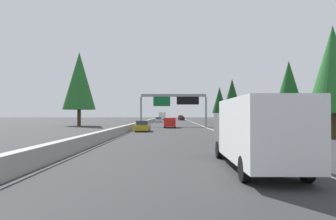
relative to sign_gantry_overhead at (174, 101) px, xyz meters
name	(u,v)px	position (x,y,z in m)	size (l,w,h in m)	color
ground_plane	(146,125)	(6.79, 6.04, -4.88)	(320.00, 320.00, 0.00)	#2D2D30
median_barrier	(151,121)	(26.79, 6.34, -4.43)	(180.00, 0.56, 0.90)	gray
shoulder_stripe_right	(197,124)	(16.79, -5.48, -4.88)	(160.00, 0.16, 0.01)	silver
shoulder_stripe_median	(150,124)	(16.79, 5.79, -4.88)	(160.00, 0.16, 0.01)	silver
sign_gantry_overhead	(174,101)	(0.00, 0.00, 0.00)	(0.50, 12.68, 6.14)	gray
box_truck_far_left	(255,131)	(-45.44, -3.14, -3.27)	(8.50, 2.40, 2.95)	white
sedan_mid_center	(143,126)	(-16.91, 4.39, -4.20)	(4.40, 1.80, 1.47)	#AD931E
minivan_far_right	(170,122)	(-5.16, 0.83, -3.93)	(5.00, 1.95, 1.69)	red
bus_near_right	(163,116)	(69.27, 4.47, -3.17)	(11.50, 2.55, 3.10)	white
sedan_mid_left	(182,119)	(55.47, -3.19, -4.20)	(4.40, 1.80, 1.47)	black
pickup_far_center	(181,118)	(67.43, -2.95, -3.97)	(5.60, 2.00, 1.86)	maroon
sedan_distant_b	(159,120)	(30.21, 4.37, -4.20)	(4.40, 1.80, 1.47)	silver
conifer_right_foreground	(333,69)	(-28.26, -15.32, 1.83)	(4.86, 4.86, 11.04)	#4C3823
conifer_right_near	(289,90)	(-23.78, -12.70, 0.17)	(3.67, 3.67, 8.33)	#4C3823
conifer_right_mid	(232,96)	(15.66, -13.92, 1.67)	(4.74, 4.74, 10.78)	#4C3823
conifer_right_far	(230,103)	(29.17, -15.94, 0.55)	(3.94, 3.94, 8.95)	#4C3823
conifer_right_distant	(220,100)	(52.19, -16.45, 2.43)	(5.29, 5.29, 12.03)	#4C3823
conifer_left_near	(79,81)	(2.75, 18.97, 4.07)	(6.48, 6.48, 14.72)	#4C3823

